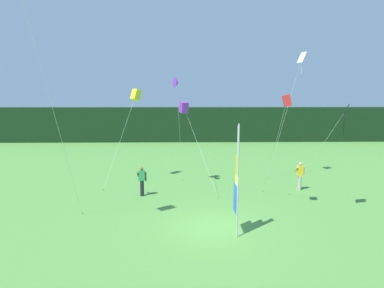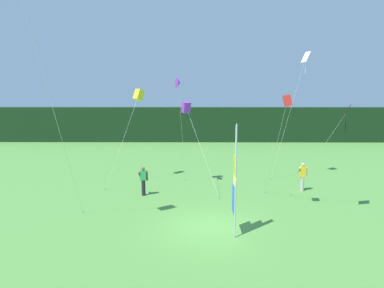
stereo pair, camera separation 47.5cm
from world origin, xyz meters
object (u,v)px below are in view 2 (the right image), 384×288
object	(u,v)px
person_mid_field	(143,180)
kite_red_box_6	(287,101)
banner_flag	(235,183)
kite_purple_delta_0	(178,83)
kite_yellow_box_4	(139,95)
person_near_banner	(303,176)
kite_black_diamond_2	(343,118)
kite_white_diamond_1	(303,66)
kite_purple_box_3	(186,108)

from	to	relation	value
person_mid_field	kite_red_box_6	world-z (taller)	kite_red_box_6
banner_flag	kite_purple_delta_0	world-z (taller)	kite_purple_delta_0
banner_flag	kite_yellow_box_4	world-z (taller)	kite_yellow_box_4
kite_purple_delta_0	kite_red_box_6	world-z (taller)	kite_purple_delta_0
person_near_banner	kite_red_box_6	distance (m)	6.32
kite_yellow_box_4	kite_red_box_6	size ratio (longest dim) A/B	1.07
person_mid_field	kite_red_box_6	size ratio (longest dim) A/B	0.29
kite_black_diamond_2	kite_red_box_6	bearing A→B (deg)	177.17
banner_flag	kite_black_diamond_2	world-z (taller)	kite_black_diamond_2
kite_yellow_box_4	kite_red_box_6	xyz separation A→B (m)	(8.07, -6.41, -0.30)
kite_purple_delta_0	kite_black_diamond_2	distance (m)	9.29
banner_flag	kite_white_diamond_1	bearing A→B (deg)	59.32
person_mid_field	kite_white_diamond_1	size ratio (longest dim) A/B	0.20
person_mid_field	kite_purple_delta_0	size ratio (longest dim) A/B	0.25
kite_black_diamond_2	kite_purple_box_3	world-z (taller)	kite_purple_box_3
person_mid_field	kite_purple_delta_0	xyz separation A→B (m)	(1.98, 1.53, 5.54)
person_near_banner	kite_purple_delta_0	bearing A→B (deg)	176.01
kite_red_box_6	banner_flag	bearing A→B (deg)	-136.28
kite_purple_delta_0	kite_red_box_6	size ratio (longest dim) A/B	1.17
banner_flag	kite_yellow_box_4	xyz separation A→B (m)	(-5.35, 9.00, 3.53)
person_near_banner	person_mid_field	distance (m)	9.54
kite_purple_box_3	person_near_banner	bearing A→B (deg)	-12.56
kite_white_diamond_1	kite_yellow_box_4	world-z (taller)	kite_white_diamond_1
kite_white_diamond_1	kite_black_diamond_2	size ratio (longest dim) A/B	1.61
kite_white_diamond_1	kite_red_box_6	xyz separation A→B (m)	(-2.85, -6.78, -2.22)
banner_flag	kite_red_box_6	xyz separation A→B (m)	(2.72, 2.60, 3.23)
banner_flag	person_near_banner	bearing A→B (deg)	52.76
person_near_banner	banner_flag	bearing A→B (deg)	-127.24
kite_red_box_6	person_mid_field	bearing A→B (deg)	158.79
person_near_banner	kite_white_diamond_1	bearing A→B (deg)	77.14
kite_purple_box_3	person_mid_field	bearing A→B (deg)	-133.20
kite_purple_box_3	kite_red_box_6	size ratio (longest dim) A/B	0.92
banner_flag	kite_purple_box_3	xyz separation A→B (m)	(-2.17, 8.01, 2.74)
person_mid_field	kite_red_box_6	xyz separation A→B (m)	(7.31, -2.84, 4.55)
kite_white_diamond_1	kite_yellow_box_4	distance (m)	11.09
banner_flag	kite_purple_box_3	size ratio (longest dim) A/B	0.87
banner_flag	kite_yellow_box_4	bearing A→B (deg)	120.72
person_near_banner	kite_black_diamond_2	bearing A→B (deg)	-83.59
person_near_banner	kite_yellow_box_4	world-z (taller)	kite_yellow_box_4
kite_black_diamond_2	person_near_banner	bearing A→B (deg)	96.41
person_near_banner	kite_purple_box_3	world-z (taller)	kite_purple_box_3
person_near_banner	person_mid_field	xyz separation A→B (m)	(-9.48, -1.00, -0.02)
kite_white_diamond_1	kite_purple_box_3	bearing A→B (deg)	-169.96
kite_white_diamond_1	kite_black_diamond_2	bearing A→B (deg)	-91.87
banner_flag	kite_black_diamond_2	distance (m)	6.38
person_near_banner	kite_red_box_6	bearing A→B (deg)	-119.54
person_near_banner	kite_red_box_6	size ratio (longest dim) A/B	0.30
person_near_banner	kite_white_diamond_1	distance (m)	7.40
kite_purple_delta_0	person_near_banner	bearing A→B (deg)	-3.99
kite_red_box_6	kite_white_diamond_1	bearing A→B (deg)	67.22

